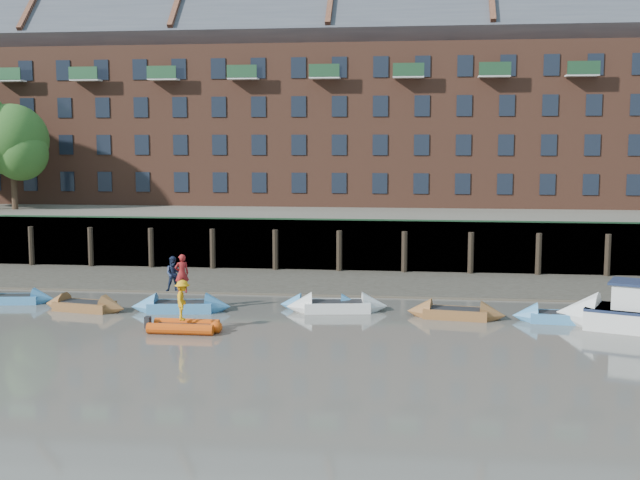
% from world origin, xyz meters
% --- Properties ---
extents(ground, '(220.00, 220.00, 0.00)m').
position_xyz_m(ground, '(0.00, 0.00, 0.00)').
color(ground, '#5D5952').
rests_on(ground, ground).
extents(foreshore, '(110.00, 8.00, 0.50)m').
position_xyz_m(foreshore, '(0.00, 18.00, 0.00)').
color(foreshore, '#3D382F').
rests_on(foreshore, ground).
extents(mud_band, '(110.00, 1.60, 0.10)m').
position_xyz_m(mud_band, '(0.00, 14.60, 0.00)').
color(mud_band, '#4C4336').
rests_on(mud_band, ground).
extents(river_wall, '(110.00, 1.23, 3.30)m').
position_xyz_m(river_wall, '(-0.00, 22.38, 1.59)').
color(river_wall, '#2D2A26').
rests_on(river_wall, ground).
extents(bank_terrace, '(110.00, 28.00, 3.20)m').
position_xyz_m(bank_terrace, '(0.00, 36.00, 1.60)').
color(bank_terrace, '#5E594D').
rests_on(bank_terrace, ground).
extents(apartment_terrace, '(80.60, 15.56, 20.98)m').
position_xyz_m(apartment_terrace, '(-0.00, 36.99, 12.82)').
color(apartment_terrace, brown).
rests_on(apartment_terrace, bank_terrace).
extents(rowboat_1, '(4.17, 1.77, 1.17)m').
position_xyz_m(rowboat_1, '(-13.29, 10.32, 0.21)').
color(rowboat_1, '#4185BA').
rests_on(rowboat_1, ground).
extents(rowboat_2, '(4.49, 2.04, 1.26)m').
position_xyz_m(rowboat_2, '(-9.03, 9.04, 0.22)').
color(rowboat_2, brown).
rests_on(rowboat_2, ground).
extents(rowboat_3, '(4.85, 1.96, 1.37)m').
position_xyz_m(rowboat_3, '(-4.37, 9.36, 0.24)').
color(rowboat_3, '#4185BA').
rests_on(rowboat_3, ground).
extents(rowboat_4, '(3.99, 1.25, 1.15)m').
position_xyz_m(rowboat_4, '(2.17, 10.73, 0.20)').
color(rowboat_4, '#4185BA').
rests_on(rowboat_4, ground).
extents(rowboat_5, '(4.98, 2.09, 1.40)m').
position_xyz_m(rowboat_5, '(2.99, 10.28, 0.25)').
color(rowboat_5, silver).
rests_on(rowboat_5, ground).
extents(rowboat_6, '(4.61, 1.90, 1.30)m').
position_xyz_m(rowboat_6, '(8.53, 9.46, 0.23)').
color(rowboat_6, brown).
rests_on(rowboat_6, ground).
extents(rowboat_7, '(4.48, 1.65, 1.27)m').
position_xyz_m(rowboat_7, '(13.24, 9.17, 0.23)').
color(rowboat_7, '#4185BA').
rests_on(rowboat_7, ground).
extents(rib_tender, '(3.10, 1.48, 0.54)m').
position_xyz_m(rib_tender, '(-2.94, 5.38, 0.23)').
color(rib_tender, '#CE440B').
rests_on(rib_tender, ground).
extents(motor_launch, '(6.90, 4.35, 2.71)m').
position_xyz_m(motor_launch, '(15.61, 8.10, 0.69)').
color(motor_launch, silver).
rests_on(motor_launch, ground).
extents(person_rower_a, '(0.80, 0.72, 1.84)m').
position_xyz_m(person_rower_a, '(-4.27, 9.29, 1.84)').
color(person_rower_a, maroon).
rests_on(person_rower_a, rowboat_3).
extents(person_rower_b, '(0.96, 0.83, 1.69)m').
position_xyz_m(person_rower_b, '(-4.75, 9.58, 1.77)').
color(person_rower_b, '#19233F').
rests_on(person_rower_b, rowboat_3).
extents(person_rib_crew, '(0.84, 1.21, 1.72)m').
position_xyz_m(person_rib_crew, '(-3.10, 5.42, 1.36)').
color(person_rib_crew, orange).
rests_on(person_rib_crew, rib_tender).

